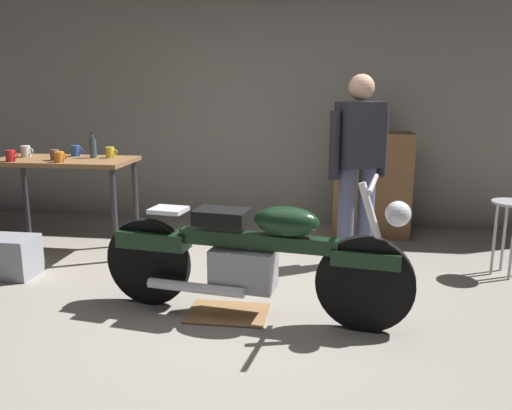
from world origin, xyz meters
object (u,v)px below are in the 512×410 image
object	(u,v)px
mug_blue_enamel	(76,151)
mug_orange_travel	(60,157)
mug_red_diner	(11,156)
mug_brown_stoneware	(55,155)
person_standing	(358,162)
bottle	(93,148)
shop_stool	(510,218)
mug_white_ceramic	(26,151)
motorcycle	(252,255)
storage_bin	(9,257)
wooden_dresser	(371,184)
mug_yellow_tall	(110,152)

from	to	relation	value
mug_blue_enamel	mug_orange_travel	bearing A→B (deg)	-82.08
mug_red_diner	mug_brown_stoneware	xyz separation A→B (m)	(0.36, 0.13, -0.00)
person_standing	bottle	bearing A→B (deg)	-32.75
shop_stool	mug_white_ceramic	bearing A→B (deg)	177.47
motorcycle	mug_orange_travel	bearing A→B (deg)	160.00
person_standing	mug_red_diner	world-z (taller)	person_standing
storage_bin	mug_white_ceramic	world-z (taller)	mug_white_ceramic
mug_orange_travel	motorcycle	bearing A→B (deg)	-28.14
storage_bin	mug_brown_stoneware	distance (m)	1.02
mug_red_diner	mug_blue_enamel	bearing A→B (deg)	47.32
mug_white_ceramic	mug_red_diner	bearing A→B (deg)	-82.32
shop_stool	mug_blue_enamel	bearing A→B (deg)	175.32
mug_brown_stoneware	mug_blue_enamel	xyz separation A→B (m)	(0.04, 0.31, 0.00)
mug_brown_stoneware	bottle	xyz separation A→B (m)	(0.27, 0.21, 0.05)
mug_red_diner	mug_orange_travel	world-z (taller)	mug_red_diner
storage_bin	mug_red_diner	xyz separation A→B (m)	(-0.23, 0.51, 0.78)
shop_stool	person_standing	bearing A→B (deg)	175.02
person_standing	mug_blue_enamel	world-z (taller)	person_standing
shop_stool	mug_brown_stoneware	world-z (taller)	mug_brown_stoneware
wooden_dresser	storage_bin	world-z (taller)	wooden_dresser
wooden_dresser	mug_yellow_tall	bearing A→B (deg)	-160.97
mug_brown_stoneware	wooden_dresser	bearing A→B (deg)	20.56
mug_yellow_tall	motorcycle	bearing A→B (deg)	-40.87
storage_bin	mug_yellow_tall	bearing A→B (deg)	57.22
mug_red_diner	mug_white_ceramic	world-z (taller)	mug_white_ceramic
wooden_dresser	storage_bin	size ratio (longest dim) A/B	2.50
motorcycle	mug_yellow_tall	bearing A→B (deg)	147.26
shop_stool	mug_blue_enamel	size ratio (longest dim) A/B	5.31
mug_red_diner	mug_white_ceramic	distance (m)	0.31
mug_yellow_tall	mug_orange_travel	world-z (taller)	mug_yellow_tall
motorcycle	storage_bin	distance (m)	2.22
shop_stool	wooden_dresser	size ratio (longest dim) A/B	0.58
motorcycle	mug_blue_enamel	bearing A→B (deg)	151.90
bottle	mug_orange_travel	bearing A→B (deg)	-117.89
shop_stool	mug_yellow_tall	xyz separation A→B (m)	(-3.58, 0.25, 0.45)
motorcycle	mug_white_ceramic	distance (m)	2.80
person_standing	wooden_dresser	distance (m)	1.10
mug_blue_enamel	bottle	distance (m)	0.25
motorcycle	bottle	world-z (taller)	bottle
motorcycle	person_standing	bearing A→B (deg)	67.02
person_standing	mug_orange_travel	bearing A→B (deg)	-25.66
person_standing	mug_brown_stoneware	distance (m)	2.76
storage_bin	mug_orange_travel	bearing A→B (deg)	66.11
mug_yellow_tall	wooden_dresser	bearing A→B (deg)	19.03
shop_stool	bottle	bearing A→B (deg)	176.57
wooden_dresser	person_standing	bearing A→B (deg)	-101.13
bottle	mug_brown_stoneware	bearing A→B (deg)	-142.02
mug_white_ceramic	mug_yellow_tall	bearing A→B (deg)	3.74
mug_orange_travel	bottle	distance (m)	0.37
motorcycle	wooden_dresser	size ratio (longest dim) A/B	1.98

